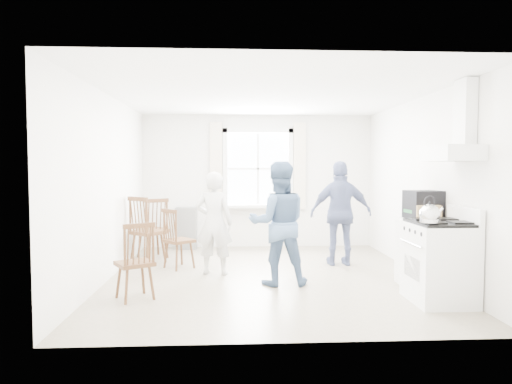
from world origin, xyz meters
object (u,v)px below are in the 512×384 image
gas_stove (440,261)px  windsor_chair_a (155,222)px  person_left (214,223)px  stereo_stack (423,205)px  windsor_chair_c (138,253)px  windsor_chair_b (142,223)px  person_right (341,213)px  person_mid (278,223)px  low_cabinet (421,253)px

gas_stove → windsor_chair_a: (-3.75, 2.74, 0.16)m
windsor_chair_a → person_left: 1.61m
stereo_stack → person_left: person_left is taller
gas_stove → windsor_chair_a: gas_stove is taller
windsor_chair_c → person_left: size_ratio=0.62×
windsor_chair_b → windsor_chair_c: windsor_chair_b is taller
windsor_chair_b → person_right: 3.23m
person_mid → person_right: person_right is taller
windsor_chair_a → stereo_stack: bearing=-27.3°
windsor_chair_c → person_left: bearing=56.7°
gas_stove → stereo_stack: stereo_stack is taller
windsor_chair_c → person_mid: person_mid is taller
person_mid → stereo_stack: bearing=173.6°
windsor_chair_b → person_mid: 2.51m
stereo_stack → windsor_chair_b: stereo_stack is taller
person_left → person_right: size_ratio=0.90×
person_left → gas_stove: bearing=162.6°
person_mid → person_right: (1.13, 1.16, 0.01)m
low_cabinet → person_right: person_right is taller
windsor_chair_a → windsor_chair_c: (0.21, -2.50, -0.07)m
low_cabinet → windsor_chair_c: bearing=-172.6°
low_cabinet → windsor_chair_a: 4.33m
stereo_stack → person_right: size_ratio=0.27×
low_cabinet → windsor_chair_b: 4.27m
person_mid → person_right: size_ratio=0.99×
windsor_chair_b → person_right: (3.21, -0.23, 0.16)m
windsor_chair_a → person_right: size_ratio=0.63×
person_mid → windsor_chair_a: bearing=-44.8°
person_right → windsor_chair_a: bearing=-10.7°
windsor_chair_c → person_left: 1.56m
gas_stove → person_mid: 2.05m
stereo_stack → person_left: 2.92m
windsor_chair_c → person_right: size_ratio=0.56×
stereo_stack → windsor_chair_a: bearing=152.7°
gas_stove → person_left: size_ratio=0.74×
windsor_chair_b → windsor_chair_c: size_ratio=1.18×
windsor_chair_a → windsor_chair_c: windsor_chair_a is taller
stereo_stack → person_mid: 1.94m
gas_stove → low_cabinet: 0.70m
windsor_chair_b → windsor_chair_c: bearing=-80.4°
windsor_chair_b → person_left: 1.43m
low_cabinet → stereo_stack: bearing=46.3°
gas_stove → low_cabinet: bearing=84.3°
gas_stove → person_right: bearing=107.9°
low_cabinet → person_left: person_left is taller
gas_stove → windsor_chair_c: 3.54m
low_cabinet → windsor_chair_c: windsor_chair_c is taller
windsor_chair_b → person_mid: person_mid is taller
windsor_chair_a → windsor_chair_c: 2.51m
windsor_chair_a → person_mid: bearing=-43.2°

